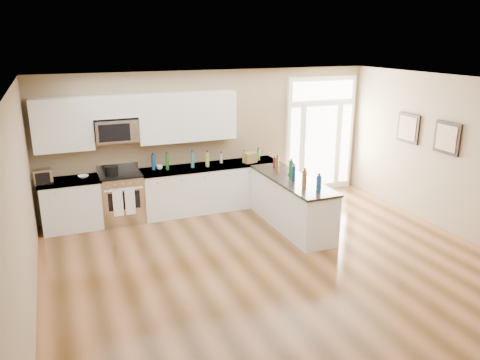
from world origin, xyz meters
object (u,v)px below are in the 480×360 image
object	(u,v)px
stockpot	(111,170)
toaster_oven	(43,176)
peninsula_cabinet	(291,204)
kitchen_range	(122,198)

from	to	relation	value
stockpot	toaster_oven	xyz separation A→B (m)	(-1.19, -0.04, 0.03)
peninsula_cabinet	toaster_oven	xyz separation A→B (m)	(-4.22, 1.38, 0.64)
stockpot	toaster_oven	distance (m)	1.19
kitchen_range	toaster_oven	bearing A→B (deg)	-177.09
kitchen_range	stockpot	world-z (taller)	stockpot
peninsula_cabinet	stockpot	size ratio (longest dim) A/B	9.29
peninsula_cabinet	kitchen_range	bearing A→B (deg)	153.34
toaster_oven	kitchen_range	bearing A→B (deg)	-2.17
peninsula_cabinet	toaster_oven	world-z (taller)	toaster_oven
peninsula_cabinet	stockpot	xyz separation A→B (m)	(-3.04, 1.42, 0.61)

